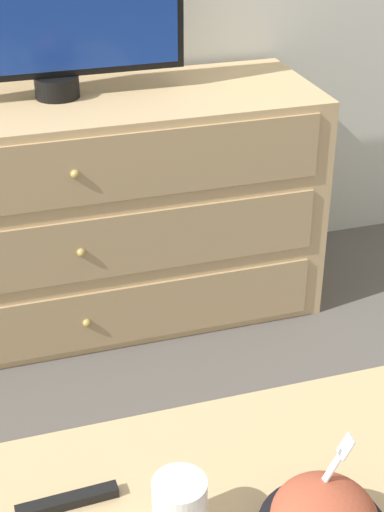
{
  "coord_description": "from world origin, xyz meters",
  "views": [
    {
      "loc": [
        -0.18,
        -2.39,
        1.4
      ],
      "look_at": [
        0.17,
        -1.26,
        0.73
      ],
      "focal_mm": 55.0,
      "sensor_mm": 36.0,
      "label": 1
    }
  ],
  "objects": [
    {
      "name": "dresser",
      "position": [
        0.08,
        -0.27,
        0.35
      ],
      "size": [
        1.5,
        0.49,
        0.7
      ],
      "color": "tan",
      "rests_on": "ground_plane"
    },
    {
      "name": "ground_plane",
      "position": [
        0.0,
        0.0,
        0.0
      ],
      "size": [
        12.0,
        12.0,
        0.0
      ],
      "primitive_type": "plane",
      "color": "#56514C"
    },
    {
      "name": "remote_control",
      "position": [
        -0.11,
        -1.47,
        0.44
      ],
      "size": [
        0.17,
        0.03,
        0.02
      ],
      "color": "black",
      "rests_on": "coffee_table"
    }
  ]
}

